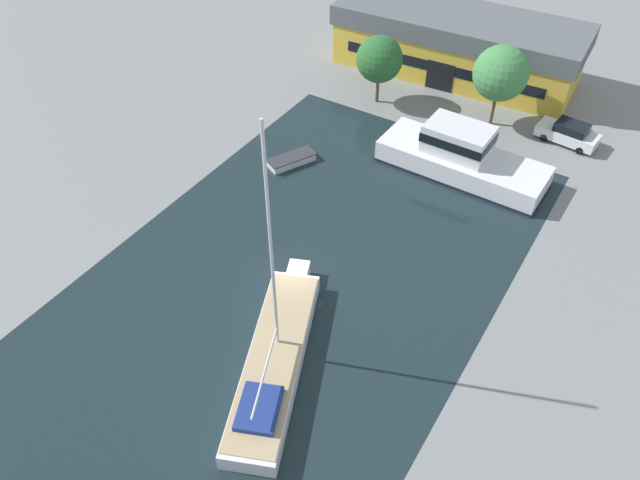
{
  "coord_description": "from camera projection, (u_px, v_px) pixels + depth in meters",
  "views": [
    {
      "loc": [
        14.9,
        -21.0,
        27.07
      ],
      "look_at": [
        0.0,
        2.82,
        1.0
      ],
      "focal_mm": 35.0,
      "sensor_mm": 36.0,
      "label": 1
    }
  ],
  "objects": [
    {
      "name": "ground_plane",
      "position": [
        295.0,
        279.0,
        37.25
      ],
      "size": [
        440.0,
        440.0,
        0.0
      ],
      "primitive_type": "plane",
      "color": "gray"
    },
    {
      "name": "water_canal",
      "position": [
        295.0,
        279.0,
        37.25
      ],
      "size": [
        22.19,
        37.64,
        0.01
      ],
      "primitive_type": "cube",
      "color": "#19282D",
      "rests_on": "ground"
    },
    {
      "name": "warehouse_building",
      "position": [
        457.0,
        44.0,
        54.33
      ],
      "size": [
        21.67,
        8.57,
        5.28
      ],
      "rotation": [
        0.0,
        0.0,
        0.05
      ],
      "color": "gold",
      "rests_on": "ground"
    },
    {
      "name": "quay_tree_near_building",
      "position": [
        379.0,
        59.0,
        49.81
      ],
      "size": [
        3.75,
        3.75,
        5.68
      ],
      "color": "brown",
      "rests_on": "ground"
    },
    {
      "name": "quay_tree_by_water",
      "position": [
        501.0,
        73.0,
        46.85
      ],
      "size": [
        4.22,
        4.22,
        6.52
      ],
      "color": "brown",
      "rests_on": "ground"
    },
    {
      "name": "parked_car",
      "position": [
        568.0,
        133.0,
        47.3
      ],
      "size": [
        4.71,
        2.35,
        1.71
      ],
      "rotation": [
        0.0,
        0.0,
        1.46
      ],
      "color": "silver",
      "rests_on": "ground"
    },
    {
      "name": "sailboat_moored",
      "position": [
        275.0,
        358.0,
        32.25
      ],
      "size": [
        7.06,
        12.8,
        14.52
      ],
      "rotation": [
        0.0,
        0.0,
        0.39
      ],
      "color": "white",
      "rests_on": "water_canal"
    },
    {
      "name": "motor_cruiser",
      "position": [
        461.0,
        157.0,
        44.19
      ],
      "size": [
        12.14,
        4.45,
        3.7
      ],
      "rotation": [
        0.0,
        0.0,
        1.55
      ],
      "color": "white",
      "rests_on": "water_canal"
    },
    {
      "name": "small_dinghy",
      "position": [
        291.0,
        160.0,
        45.69
      ],
      "size": [
        2.78,
        3.82,
        0.59
      ],
      "rotation": [
        0.0,
        0.0,
        2.69
      ],
      "color": "silver",
      "rests_on": "water_canal"
    }
  ]
}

